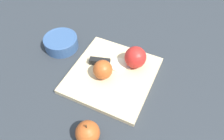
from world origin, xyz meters
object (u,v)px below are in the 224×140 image
object	(u,v)px
apple_half_right	(135,57)
bowl	(61,42)
apple_whole	(88,133)
apple_half_left	(103,70)
knife	(101,62)

from	to	relation	value
apple_half_right	bowl	bearing A→B (deg)	-158.26
apple_half_right	bowl	xyz separation A→B (m)	(-0.05, 0.32, -0.03)
apple_whole	apple_half_left	bearing A→B (deg)	21.00
apple_half_right	knife	xyz separation A→B (m)	(-0.06, 0.11, -0.03)
apple_half_left	apple_half_right	size ratio (longest dim) A/B	0.86
apple_half_left	apple_half_right	distance (m)	0.13
apple_half_left	knife	xyz separation A→B (m)	(0.05, 0.04, -0.02)
apple_half_left	apple_half_right	bearing A→B (deg)	44.62
apple_half_right	bowl	distance (m)	0.32
apple_half_left	knife	bearing A→B (deg)	117.75
knife	bowl	distance (m)	0.20
apple_half_left	bowl	size ratio (longest dim) A/B	0.51
apple_whole	bowl	size ratio (longest dim) A/B	0.62
apple_half_left	bowl	world-z (taller)	apple_half_left
apple_whole	knife	bearing A→B (deg)	24.52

